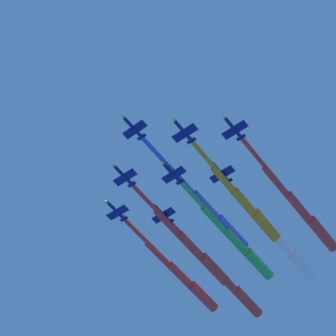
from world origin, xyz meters
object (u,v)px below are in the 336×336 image
at_px(jet_starboard_inner, 193,247).
at_px(jet_starboard_mid, 301,209).
at_px(jet_starboard_outer, 282,244).
at_px(jet_port_outer, 182,276).
at_px(jet_trail_port, 227,281).
at_px(jet_port_inner, 245,203).
at_px(jet_lead, 208,208).
at_px(jet_port_mid, 238,243).

height_order(jet_starboard_inner, jet_starboard_mid, jet_starboard_mid).
bearing_deg(jet_starboard_outer, jet_starboard_inner, -69.15).
bearing_deg(jet_port_outer, jet_trail_port, 113.51).
height_order(jet_port_inner, jet_trail_port, jet_trail_port).
height_order(jet_lead, jet_trail_port, jet_lead).
distance_m(jet_starboard_inner, jet_port_mid, 15.35).
distance_m(jet_port_mid, jet_port_outer, 24.37).
bearing_deg(jet_starboard_inner, jet_port_inner, 65.76).
relative_size(jet_lead, jet_starboard_mid, 1.00).
height_order(jet_port_mid, jet_trail_port, jet_port_mid).
relative_size(jet_port_inner, jet_port_mid, 0.95).
bearing_deg(jet_trail_port, jet_starboard_inner, -17.46).
height_order(jet_port_inner, jet_port_outer, jet_port_outer).
bearing_deg(jet_starboard_outer, jet_port_outer, -92.70).
bearing_deg(jet_port_mid, jet_trail_port, -148.54).
bearing_deg(jet_starboard_mid, jet_port_inner, -57.54).
xyz_separation_m(jet_starboard_mid, jet_trail_port, (-18.36, -32.03, -0.98)).
bearing_deg(jet_port_mid, jet_lead, -17.71).
bearing_deg(jet_port_mid, jet_starboard_mid, 79.63).
xyz_separation_m(jet_starboard_inner, jet_trail_port, (-18.81, 5.91, 1.37)).
xyz_separation_m(jet_starboard_inner, jet_port_mid, (-4.73, 14.53, 1.50)).
height_order(jet_lead, jet_starboard_inner, jet_lead).
relative_size(jet_starboard_outer, jet_trail_port, 0.98).
bearing_deg(jet_port_inner, jet_lead, -85.80).
relative_size(jet_lead, jet_port_inner, 1.13).
bearing_deg(jet_lead, jet_starboard_mid, 111.49).
distance_m(jet_port_inner, jet_trail_port, 32.77).
bearing_deg(jet_lead, jet_starboard_inner, -138.15).
xyz_separation_m(jet_port_outer, jet_starboard_outer, (1.74, 36.87, -1.60)).
bearing_deg(jet_port_inner, jet_starboard_mid, 122.46).
bearing_deg(jet_starboard_mid, jet_port_mid, -100.37).
distance_m(jet_lead, jet_starboard_mid, 30.47).
bearing_deg(jet_port_outer, jet_starboard_outer, 87.30).
relative_size(jet_starboard_mid, jet_trail_port, 1.04).
distance_m(jet_port_mid, jet_starboard_outer, 15.15).
relative_size(jet_port_mid, jet_trail_port, 0.96).
distance_m(jet_starboard_inner, jet_trail_port, 19.77).
bearing_deg(jet_starboard_inner, jet_port_outer, -145.97).
distance_m(jet_port_outer, jet_trail_port, 15.81).
bearing_deg(jet_port_inner, jet_starboard_inner, -114.24).
xyz_separation_m(jet_port_outer, jet_trail_port, (-6.26, 14.39, -1.93)).
xyz_separation_m(jet_lead, jet_port_outer, (-23.27, -18.07, 0.25)).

